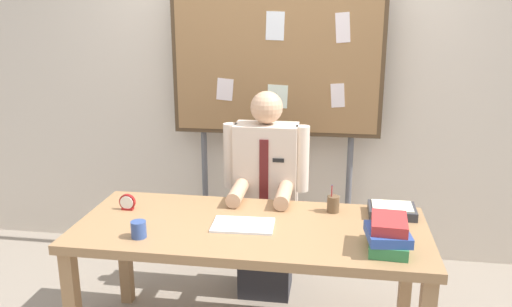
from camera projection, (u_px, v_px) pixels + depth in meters
The scene contains 10 objects.
back_wall at pixel (279, 81), 3.89m from camera, with size 6.40×0.08×2.70m, color beige.
desk at pixel (251, 239), 2.82m from camera, with size 1.89×0.81×0.75m.
person at pixel (266, 203), 3.41m from camera, with size 0.55×0.56×1.38m.
bulletin_board at pixel (276, 64), 3.65m from camera, with size 1.50×0.09×2.07m.
book_stack at pixel (388, 235), 2.50m from camera, with size 0.22×0.29×0.16m.
open_notebook at pixel (243, 225), 2.78m from camera, with size 0.33×0.21×0.01m, color white.
desk_clock at pixel (127, 203), 3.00m from camera, with size 0.09×0.04×0.09m.
coffee_mug at pixel (139, 229), 2.64m from camera, with size 0.08×0.08×0.09m, color #334C8C.
pen_holder at pixel (333, 204), 2.97m from camera, with size 0.07×0.07×0.16m.
paper_tray at pixel (392, 210), 2.93m from camera, with size 0.26×0.20×0.06m.
Camera 1 is at (0.43, -2.56, 1.87)m, focal length 36.47 mm.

